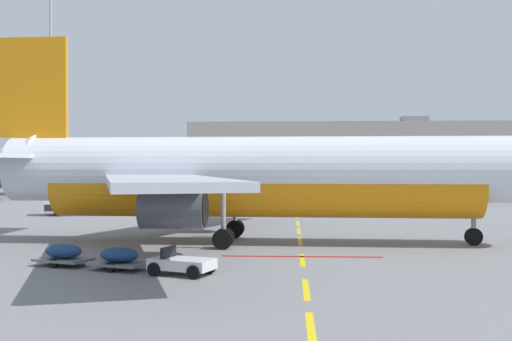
# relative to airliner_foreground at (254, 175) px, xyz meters

# --- Properties ---
(apron_paint_markings) EXTENTS (8.00, 93.15, 0.01)m
(apron_paint_markings) POSITION_rel_airliner_foreground_xyz_m (2.71, 9.05, -3.95)
(apron_paint_markings) COLOR yellow
(apron_paint_markings) RESTS_ON ground
(airliner_foreground) EXTENTS (34.75, 34.61, 12.20)m
(airliner_foreground) POSITION_rel_airliner_foreground_xyz_m (0.00, 0.00, 0.00)
(airliner_foreground) COLOR silver
(airliner_foreground) RESTS_ON ground
(ground_power_truck) EXTENTS (7.38, 4.11, 3.14)m
(ground_power_truck) POSITION_rel_airliner_foreground_xyz_m (-16.22, 19.58, -2.30)
(ground_power_truck) COLOR black
(ground_power_truck) RESTS_ON ground
(baggage_train) EXTENTS (8.60, 4.26, 1.14)m
(baggage_train) POSITION_rel_airliner_foreground_xyz_m (-5.24, -9.64, -3.42)
(baggage_train) COLOR silver
(baggage_train) RESTS_ON ground
(apron_light_mast_near) EXTENTS (1.80, 1.80, 27.16)m
(apron_light_mast_near) POSITION_rel_airliner_foreground_xyz_m (-28.72, 42.62, 12.76)
(apron_light_mast_near) COLOR slate
(apron_light_mast_near) RESTS_ON ground
(terminal_satellite) EXTENTS (80.49, 18.67, 15.81)m
(terminal_satellite) POSITION_rel_airliner_foreground_xyz_m (19.13, 112.11, 3.18)
(terminal_satellite) COLOR #9E998E
(terminal_satellite) RESTS_ON ground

